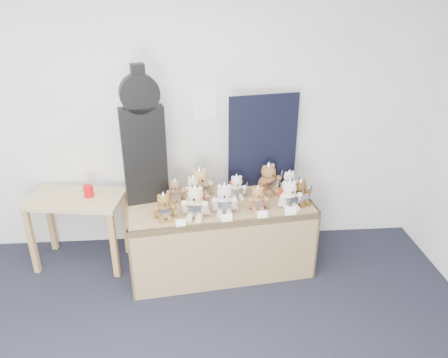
{
  "coord_description": "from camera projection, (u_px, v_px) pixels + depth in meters",
  "views": [
    {
      "loc": [
        0.74,
        -1.44,
        2.5
      ],
      "look_at": [
        1.0,
        1.85,
        0.96
      ],
      "focal_mm": 35.0,
      "sensor_mm": 36.0,
      "label": 1
    }
  ],
  "objects": [
    {
      "name": "teddy_back_centre_left",
      "position": [
        200.0,
        184.0,
        3.92
      ],
      "size": [
        0.26,
        0.24,
        0.31
      ],
      "rotation": [
        0.0,
        0.0,
        0.32
      ],
      "color": "tan",
      "rests_on": "display_table"
    },
    {
      "name": "guitar_case",
      "position": [
        143.0,
        138.0,
        3.64
      ],
      "size": [
        0.38,
        0.19,
        1.2
      ],
      "rotation": [
        0.0,
        0.0,
        0.24
      ],
      "color": "black",
      "rests_on": "display_table"
    },
    {
      "name": "teddy_front_centre",
      "position": [
        224.0,
        200.0,
        3.66
      ],
      "size": [
        0.24,
        0.2,
        0.29
      ],
      "rotation": [
        0.0,
        0.0,
        -0.06
      ],
      "color": "beige",
      "rests_on": "display_table"
    },
    {
      "name": "navy_board",
      "position": [
        263.0,
        141.0,
        4.01
      ],
      "size": [
        0.65,
        0.13,
        0.88
      ],
      "primitive_type": "cube",
      "rotation": [
        0.0,
        0.0,
        0.17
      ],
      "color": "black",
      "rests_on": "display_table"
    },
    {
      "name": "room_shell",
      "position": [
        205.0,
        104.0,
        4.01
      ],
      "size": [
        6.0,
        6.0,
        6.0
      ],
      "color": "white",
      "rests_on": "floor"
    },
    {
      "name": "entry_card_d",
      "position": [
        291.0,
        211.0,
        3.64
      ],
      "size": [
        0.1,
        0.03,
        0.07
      ],
      "primitive_type": "cube",
      "rotation": [
        -0.24,
        0.0,
        0.12
      ],
      "color": "white",
      "rests_on": "display_table"
    },
    {
      "name": "entry_card_c",
      "position": [
        262.0,
        214.0,
        3.6
      ],
      "size": [
        0.09,
        0.03,
        0.06
      ],
      "primitive_type": "cube",
      "rotation": [
        -0.24,
        0.0,
        0.12
      ],
      "color": "white",
      "rests_on": "display_table"
    },
    {
      "name": "teddy_front_right",
      "position": [
        258.0,
        199.0,
        3.72
      ],
      "size": [
        0.19,
        0.15,
        0.24
      ],
      "rotation": [
        0.0,
        0.0,
        -0.0
      ],
      "color": "#A36A3E",
      "rests_on": "display_table"
    },
    {
      "name": "side_table",
      "position": [
        77.0,
        209.0,
        3.97
      ],
      "size": [
        0.9,
        0.59,
        0.7
      ],
      "rotation": [
        0.0,
        0.0,
        -0.15
      ],
      "color": "tan",
      "rests_on": "floor"
    },
    {
      "name": "teddy_front_end",
      "position": [
        300.0,
        193.0,
        3.81
      ],
      "size": [
        0.21,
        0.2,
        0.25
      ],
      "rotation": [
        0.0,
        0.0,
        0.44
      ],
      "color": "brown",
      "rests_on": "display_table"
    },
    {
      "name": "teddy_back_left",
      "position": [
        193.0,
        189.0,
        3.89
      ],
      "size": [
        0.2,
        0.19,
        0.25
      ],
      "rotation": [
        0.0,
        0.0,
        -0.24
      ],
      "color": "beige",
      "rests_on": "display_table"
    },
    {
      "name": "teddy_back_right",
      "position": [
        269.0,
        180.0,
        4.0
      ],
      "size": [
        0.26,
        0.25,
        0.32
      ],
      "rotation": [
        0.0,
        0.0,
        0.47
      ],
      "color": "brown",
      "rests_on": "display_table"
    },
    {
      "name": "teddy_back_far_left",
      "position": [
        175.0,
        191.0,
        3.87
      ],
      "size": [
        0.18,
        0.15,
        0.22
      ],
      "rotation": [
        0.0,
        0.0,
        0.08
      ],
      "color": "#895E40",
      "rests_on": "display_table"
    },
    {
      "name": "teddy_back_centre_right",
      "position": [
        237.0,
        187.0,
        3.92
      ],
      "size": [
        0.2,
        0.17,
        0.24
      ],
      "rotation": [
        0.0,
        0.0,
        0.11
      ],
      "color": "silver",
      "rests_on": "display_table"
    },
    {
      "name": "display_table",
      "position": [
        221.0,
        221.0,
        3.85
      ],
      "size": [
        1.69,
        0.87,
        0.68
      ],
      "rotation": [
        0.0,
        0.0,
        0.12
      ],
      "color": "olive",
      "rests_on": "floor"
    },
    {
      "name": "teddy_front_far_right",
      "position": [
        289.0,
        195.0,
        3.74
      ],
      "size": [
        0.24,
        0.21,
        0.28
      ],
      "rotation": [
        0.0,
        0.0,
        0.2
      ],
      "color": "silver",
      "rests_on": "display_table"
    },
    {
      "name": "entry_card_a",
      "position": [
        181.0,
        223.0,
        3.48
      ],
      "size": [
        0.08,
        0.03,
        0.06
      ],
      "primitive_type": "cube",
      "rotation": [
        -0.24,
        0.0,
        0.12
      ],
      "color": "white",
      "rests_on": "display_table"
    },
    {
      "name": "teddy_front_left",
      "position": [
        195.0,
        203.0,
        3.6
      ],
      "size": [
        0.25,
        0.23,
        0.31
      ],
      "rotation": [
        0.0,
        0.0,
        -0.17
      ],
      "color": "beige",
      "rests_on": "display_table"
    },
    {
      "name": "entry_card_b",
      "position": [
        227.0,
        218.0,
        3.55
      ],
      "size": [
        0.09,
        0.03,
        0.06
      ],
      "primitive_type": "cube",
      "rotation": [
        -0.24,
        0.0,
        0.12
      ],
      "color": "white",
      "rests_on": "display_table"
    },
    {
      "name": "teddy_front_far_left",
      "position": [
        164.0,
        207.0,
        3.58
      ],
      "size": [
        0.21,
        0.18,
        0.25
      ],
      "rotation": [
        0.0,
        0.0,
        0.21
      ],
      "color": "brown",
      "rests_on": "display_table"
    },
    {
      "name": "red_cup",
      "position": [
        88.0,
        191.0,
        3.9
      ],
      "size": [
        0.08,
        0.08,
        0.11
      ],
      "primitive_type": "cylinder",
      "color": "#B90C0D",
      "rests_on": "side_table"
    },
    {
      "name": "teddy_back_end",
      "position": [
        289.0,
        183.0,
        4.01
      ],
      "size": [
        0.2,
        0.18,
        0.24
      ],
      "rotation": [
        0.0,
        0.0,
        0.28
      ],
      "color": "white",
      "rests_on": "display_table"
    }
  ]
}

